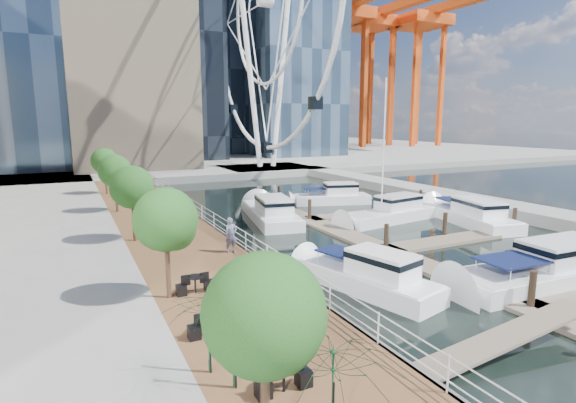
{
  "coord_description": "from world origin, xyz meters",
  "views": [
    {
      "loc": [
        -14.78,
        -13.93,
        8.18
      ],
      "look_at": [
        -1.97,
        11.99,
        3.0
      ],
      "focal_mm": 28.0,
      "sensor_mm": 36.0,
      "label": 1
    }
  ],
  "objects": [
    {
      "name": "breakwater",
      "position": [
        20.0,
        20.0,
        0.5
      ],
      "size": [
        4.0,
        60.0,
        1.0
      ],
      "primitive_type": "cube",
      "color": "gray",
      "rests_on": "ground"
    },
    {
      "name": "floating_docks",
      "position": [
        7.97,
        9.98,
        0.49
      ],
      "size": [
        16.0,
        34.0,
        2.6
      ],
      "color": "#6D6051",
      "rests_on": "ground"
    },
    {
      "name": "ferris_wheel",
      "position": [
        14.0,
        52.0,
        25.92
      ],
      "size": [
        5.8,
        45.6,
        47.8
      ],
      "color": "white",
      "rests_on": "ground"
    },
    {
      "name": "ground",
      "position": [
        0.0,
        0.0,
        0.0
      ],
      "size": [
        520.0,
        520.0,
        0.0
      ],
      "primitive_type": "plane",
      "color": "black",
      "rests_on": "ground"
    },
    {
      "name": "seawall",
      "position": [
        -6.0,
        15.0,
        0.5
      ],
      "size": [
        0.25,
        60.0,
        1.0
      ],
      "primitive_type": "cube",
      "color": "#595954",
      "rests_on": "ground"
    },
    {
      "name": "railing",
      "position": [
        -6.1,
        15.0,
        1.52
      ],
      "size": [
        0.1,
        60.0,
        1.05
      ],
      "primitive_type": null,
      "color": "white",
      "rests_on": "boardwalk"
    },
    {
      "name": "pedestrian_mid",
      "position": [
        -7.36,
        19.81,
        1.92
      ],
      "size": [
        1.11,
        1.13,
        1.84
      ],
      "primitive_type": "imported",
      "rotation": [
        0.0,
        0.0,
        -2.26
      ],
      "color": "#7D6256",
      "rests_on": "boardwalk"
    },
    {
      "name": "pedestrian_near",
      "position": [
        -6.93,
        9.09,
        1.98
      ],
      "size": [
        0.76,
        0.54,
        1.96
      ],
      "primitive_type": "imported",
      "rotation": [
        0.0,
        0.0,
        0.1
      ],
      "color": "#555771",
      "rests_on": "boardwalk"
    },
    {
      "name": "land_far",
      "position": [
        0.0,
        102.0,
        0.5
      ],
      "size": [
        200.0,
        114.0,
        1.0
      ],
      "primitive_type": "cube",
      "color": "gray",
      "rests_on": "ground"
    },
    {
      "name": "street_trees",
      "position": [
        -11.4,
        14.0,
        4.29
      ],
      "size": [
        2.6,
        42.6,
        4.6
      ],
      "color": "#3F2B1C",
      "rests_on": "ground"
    },
    {
      "name": "cafe_tables",
      "position": [
        -10.4,
        -2.0,
        1.37
      ],
      "size": [
        2.5,
        13.7,
        0.74
      ],
      "color": "black",
      "rests_on": "ground"
    },
    {
      "name": "cafe_seating",
      "position": [
        -10.87,
        -4.2,
        2.3
      ],
      "size": [
        4.68,
        7.77,
        2.72
      ],
      "color": "#0F381C",
      "rests_on": "ground"
    },
    {
      "name": "pier",
      "position": [
        14.0,
        52.0,
        0.5
      ],
      "size": [
        14.0,
        12.0,
        1.0
      ],
      "primitive_type": "cube",
      "color": "gray",
      "rests_on": "ground"
    },
    {
      "name": "pedestrian_far",
      "position": [
        -8.47,
        33.72,
        1.74
      ],
      "size": [
        0.94,
        0.58,
        1.49
      ],
      "primitive_type": "imported",
      "rotation": [
        0.0,
        0.0,
        2.88
      ],
      "color": "#2F343B",
      "rests_on": "boardwalk"
    },
    {
      "name": "yacht_foreground",
      "position": [
        6.7,
        -0.12,
        0.0
      ],
      "size": [
        12.05,
        3.85,
        2.15
      ],
      "primitive_type": null,
      "rotation": [
        0.0,
        0.0,
        1.51
      ],
      "color": "silver",
      "rests_on": "ground"
    },
    {
      "name": "boardwalk",
      "position": [
        -9.0,
        15.0,
        0.5
      ],
      "size": [
        6.0,
        60.0,
        1.0
      ],
      "primitive_type": "cube",
      "color": "brown",
      "rests_on": "ground"
    },
    {
      "name": "moored_yachts",
      "position": [
        7.59,
        13.16,
        0.0
      ],
      "size": [
        21.15,
        36.4,
        11.5
      ],
      "color": "silver",
      "rests_on": "ground"
    },
    {
      "name": "port_cranes",
      "position": [
        67.67,
        95.67,
        20.0
      ],
      "size": [
        40.0,
        52.0,
        38.0
      ],
      "color": "#D84C14",
      "rests_on": "ground"
    }
  ]
}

